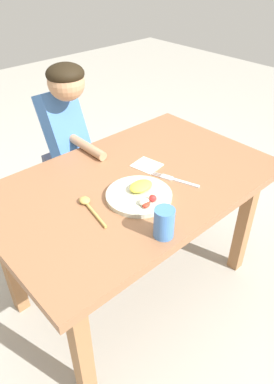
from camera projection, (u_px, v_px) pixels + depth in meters
ground_plane at (135, 284)px, 1.84m from camera, size 8.00×8.00×0.00m
dining_table at (134, 196)px, 1.51m from camera, size 1.20×0.75×0.66m
plate at (140, 194)px, 1.35m from camera, size 0.26×0.26×0.05m
fork at (176, 180)px, 1.45m from camera, size 0.09×0.21×0.01m
spoon at (88, 205)px, 1.30m from camera, size 0.06×0.20×0.02m
drinking_cup at (164, 223)px, 1.15m from camera, size 0.07×0.07×0.11m
person at (67, 150)px, 1.81m from camera, size 0.18×0.43×1.04m
napkin at (147, 165)px, 1.54m from camera, size 0.12×0.13×0.00m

